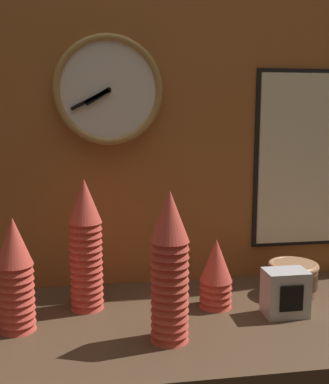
{
  "coord_description": "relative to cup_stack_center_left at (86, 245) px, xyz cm",
  "views": [
    {
      "loc": [
        -25.75,
        -107.39,
        48.96
      ],
      "look_at": [
        -7.79,
        4.0,
        29.95
      ],
      "focal_mm": 45.0,
      "sensor_mm": 36.0,
      "label": 1
    }
  ],
  "objects": [
    {
      "name": "ground_plane",
      "position": [
        26.68,
        -8.83,
        -18.45
      ],
      "size": [
        160.0,
        56.0,
        4.0
      ],
      "primitive_type": "cube",
      "color": "#4C3826"
    },
    {
      "name": "wall_tiled_back",
      "position": [
        26.68,
        17.67,
        36.05
      ],
      "size": [
        160.0,
        3.0,
        105.0
      ],
      "color": "#A3602D",
      "rests_on": "ground_plane"
    },
    {
      "name": "cup_stack_center_left",
      "position": [
        0.0,
        0.0,
        0.0
      ],
      "size": [
        8.28,
        8.28,
        32.9
      ],
      "color": "#DB4C3D",
      "rests_on": "ground_plane"
    },
    {
      "name": "cup_stack_center_right",
      "position": [
        32.09,
        -4.25,
        -7.63
      ],
      "size": [
        8.28,
        8.28,
        17.64
      ],
      "color": "#DB4C3D",
      "rests_on": "ground_plane"
    },
    {
      "name": "cup_stack_left",
      "position": [
        -15.6,
        -9.9,
        -3.39
      ],
      "size": [
        8.28,
        8.28,
        26.11
      ],
      "color": "#DB4C3D",
      "rests_on": "ground_plane"
    },
    {
      "name": "cup_stack_center",
      "position": [
        17.55,
        -20.24,
        0.0
      ],
      "size": [
        8.28,
        8.28,
        32.9
      ],
      "color": "#DB4C3D",
      "rests_on": "ground_plane"
    },
    {
      "name": "bowl_stack_right",
      "position": [
        54.9,
        0.63,
        -11.71
      ],
      "size": [
        13.44,
        13.44,
        8.76
      ],
      "color": "#996B47",
      "rests_on": "ground_plane"
    },
    {
      "name": "wall_clock",
      "position": [
        6.95,
        14.63,
        37.99
      ],
      "size": [
        29.14,
        2.7,
        29.14
      ],
      "color": "white"
    },
    {
      "name": "menu_board",
      "position": [
        68.36,
        15.52,
        18.55
      ],
      "size": [
        39.91,
        1.32,
        51.63
      ],
      "color": "black"
    },
    {
      "name": "napkin_dispenser",
      "position": [
        47.4,
        -11.79,
        -10.84
      ],
      "size": [
        10.31,
        7.48,
        11.21
      ],
      "color": "#B7B7BC",
      "rests_on": "ground_plane"
    }
  ]
}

